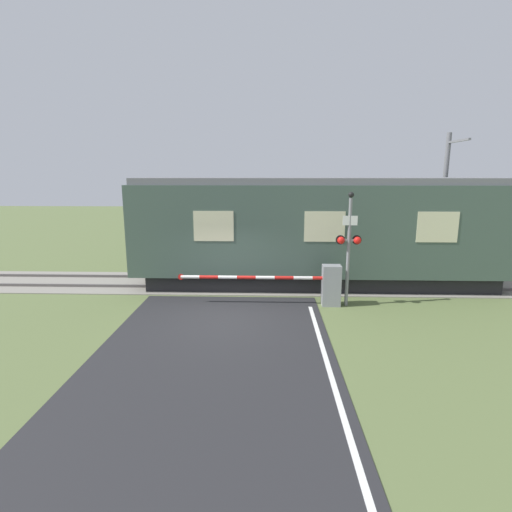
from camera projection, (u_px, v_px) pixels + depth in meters
name	position (u px, v px, depth m)	size (l,w,h in m)	color
ground_plane	(225.00, 317.00, 12.18)	(80.00, 80.00, 0.00)	#5B6B3D
track_bed	(235.00, 283.00, 15.84)	(36.00, 3.20, 0.13)	gray
train	(319.00, 231.00, 15.30)	(14.02, 2.97, 4.14)	black
crossing_barrier	(320.00, 284.00, 13.16)	(5.39, 0.44, 1.36)	gray
signal_post	(349.00, 243.00, 12.85)	(0.82, 0.26, 3.74)	gray
catenary_pole	(444.00, 201.00, 17.07)	(0.20, 1.90, 5.96)	slate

